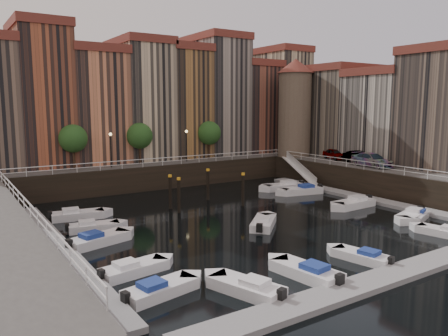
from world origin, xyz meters
TOP-DOWN VIEW (x-y plane):
  - ground at (0.00, 0.00)m, footprint 200.00×200.00m
  - quay_far at (0.00, 26.00)m, footprint 80.00×20.00m
  - quay_right at (28.00, -2.00)m, footprint 20.00×36.00m
  - dock_left at (-16.20, -1.00)m, footprint 2.00×28.00m
  - dock_right at (16.20, -1.00)m, footprint 2.00×28.00m
  - dock_near at (0.00, -17.00)m, footprint 30.00×2.00m
  - mountains at (1.72, 110.00)m, footprint 145.00×100.00m
  - far_terrace at (3.31, 23.50)m, footprint 48.70×10.30m
  - right_terrace at (26.50, 3.80)m, footprint 9.30×24.30m
  - corner_tower at (20.00, 14.50)m, footprint 5.20×5.20m
  - promenade_trees at (-1.33, 18.20)m, footprint 21.20×3.20m
  - street_lamps at (-1.00, 17.20)m, footprint 10.36×0.36m
  - railings at (0.00, 4.88)m, footprint 36.08×34.04m
  - gangway at (17.10, 10.00)m, footprint 2.78×8.32m
  - mooring_pilings at (-0.63, 5.55)m, footprint 7.25×4.78m
  - boat_left_0 at (-13.14, -11.61)m, footprint 4.63×2.42m
  - boat_left_1 at (-13.23, -7.93)m, footprint 4.58×2.25m
  - boat_left_2 at (-13.30, -0.98)m, footprint 5.02×2.91m
  - boat_left_3 at (-12.53, 2.90)m, footprint 4.40×2.24m
  - boat_left_4 at (-12.66, 7.48)m, footprint 4.96×2.51m
  - boat_right_0 at (13.09, -9.36)m, footprint 4.67×2.73m
  - boat_right_1 at (13.47, -9.59)m, footprint 4.21×2.79m
  - boat_right_2 at (12.42, -3.20)m, footprint 5.20×2.05m
  - boat_right_3 at (12.65, 4.73)m, footprint 5.35×2.90m
  - boat_right_4 at (12.52, 7.75)m, footprint 5.40×2.75m
  - boat_near_0 at (-8.92, -14.05)m, footprint 2.99×4.80m
  - boat_near_1 at (-4.55, -14.20)m, footprint 2.35×4.96m
  - boat_near_2 at (0.58, -14.11)m, footprint 2.26×4.22m
  - boat_near_3 at (10.61, -13.85)m, footprint 2.23×4.22m
  - car_a at (21.86, 8.35)m, footprint 2.69×4.48m
  - car_b at (21.64, 3.99)m, footprint 2.02×4.76m
  - car_c at (20.20, 0.96)m, footprint 2.66×5.70m
  - boat_extra_660 at (0.05, -3.99)m, footprint 4.38×4.30m

SIDE VIEW (x-z plane):
  - ground at x=0.00m, z-range 0.00..0.00m
  - dock_left at x=-16.20m, z-range 0.00..0.35m
  - dock_right at x=16.20m, z-range 0.00..0.35m
  - dock_near at x=0.00m, z-range 0.00..0.35m
  - boat_near_3 at x=10.61m, z-range -0.15..0.79m
  - boat_near_2 at x=0.58m, z-range -0.15..0.79m
  - boat_right_1 at x=13.47m, z-range -0.16..0.80m
  - boat_left_3 at x=-12.53m, z-range -0.16..0.83m
  - boat_left_1 at x=-13.23m, z-range -0.17..0.86m
  - boat_left_0 at x=-13.14m, z-range -0.17..0.87m
  - boat_right_0 at x=13.09m, z-range -0.17..0.88m
  - boat_near_0 at x=-8.92m, z-range -0.18..0.90m
  - boat_extra_660 at x=0.05m, z-range -0.18..0.91m
  - boat_left_4 at x=-12.66m, z-range -0.18..0.93m
  - boat_near_1 at x=-4.55m, z-range -0.18..0.93m
  - boat_left_2 at x=-13.30m, z-range -0.18..0.94m
  - boat_right_2 at x=12.42m, z-range -0.19..0.99m
  - boat_right_3 at x=12.65m, z-range -0.20..1.00m
  - boat_right_4 at x=12.52m, z-range -0.20..1.01m
  - quay_far at x=0.00m, z-range 0.00..3.00m
  - quay_right at x=28.00m, z-range 0.00..3.00m
  - mooring_pilings at x=-0.63m, z-range -0.24..3.54m
  - gangway at x=17.10m, z-range 0.05..3.78m
  - car_a at x=21.86m, z-range 3.00..4.43m
  - car_b at x=21.64m, z-range 3.00..4.53m
  - railings at x=0.00m, z-range 3.53..4.05m
  - car_c at x=20.20m, z-range 3.00..4.61m
  - street_lamps at x=-1.00m, z-range 3.81..7.99m
  - promenade_trees at x=-1.33m, z-range 3.98..9.18m
  - mountains at x=1.72m, z-range -1.08..16.92m
  - right_terrace at x=26.50m, z-range 2.56..16.56m
  - corner_tower at x=20.00m, z-range 3.29..17.09m
  - far_terrace at x=3.31m, z-range 2.20..19.70m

